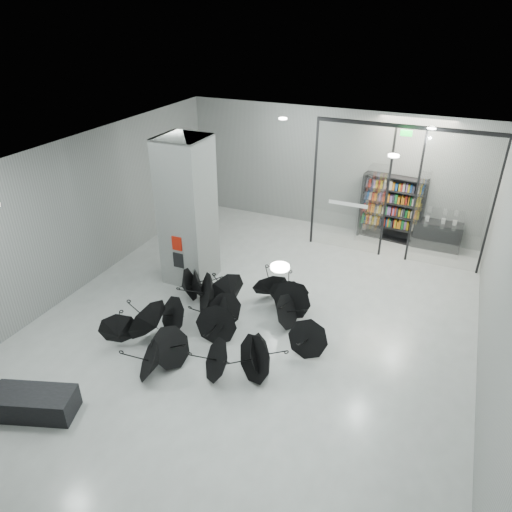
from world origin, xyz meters
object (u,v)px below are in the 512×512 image
at_px(bench, 34,403).
at_px(shop_counter, 437,235).
at_px(column, 187,212).
at_px(umbrella_cluster, 221,322).
at_px(bookshelf, 392,208).

relative_size(bench, shop_counter, 1.07).
bearing_deg(shop_counter, column, -142.70).
bearing_deg(shop_counter, umbrella_cluster, -122.31).
relative_size(bench, umbrella_cluster, 0.31).
xyz_separation_m(column, bookshelf, (4.65, 4.75, -0.93)).
bearing_deg(bookshelf, bench, -107.95).
xyz_separation_m(bench, shop_counter, (6.29, 10.26, 0.18)).
bearing_deg(umbrella_cluster, bench, -120.28).
distance_m(bench, bookshelf, 11.39).
relative_size(column, bench, 2.60).
xyz_separation_m(bookshelf, umbrella_cluster, (-2.70, -6.71, -0.76)).
height_order(bench, umbrella_cluster, umbrella_cluster).
relative_size(bookshelf, shop_counter, 1.49).
distance_m(column, bookshelf, 6.71).
bearing_deg(umbrella_cluster, shop_counter, 57.82).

